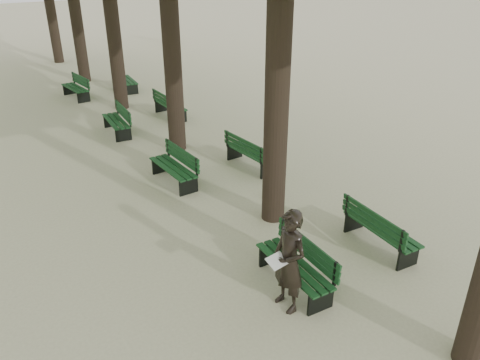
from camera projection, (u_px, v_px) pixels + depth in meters
ground at (306, 319)px, 7.83m from camera, size 120.00×120.00×0.00m
bench_left_0 at (294, 273)px, 8.50m from camera, size 0.68×1.83×0.92m
bench_left_1 at (174, 173)px, 12.32m from camera, size 0.64×1.82×0.92m
bench_left_2 at (117, 126)px, 15.67m from camera, size 0.71×1.84×0.92m
bench_left_3 at (76, 92)px, 19.45m from camera, size 0.76×1.85×0.92m
bench_right_0 at (380, 236)px, 9.61m from camera, size 0.71×1.84×0.92m
bench_right_1 at (251, 158)px, 13.21m from camera, size 0.68×1.83×0.92m
bench_right_2 at (170, 110)px, 17.25m from camera, size 0.58×1.80×0.92m
bench_right_3 at (127, 84)px, 20.61m from camera, size 0.77×1.85×0.92m
man_with_map at (289, 261)px, 7.70m from camera, size 0.64×0.77×1.88m
pedestrian_c at (168, 31)px, 31.05m from camera, size 0.88×0.85×1.56m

